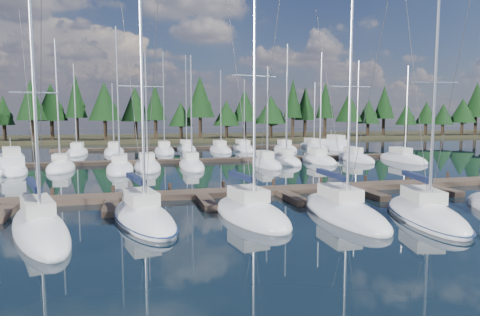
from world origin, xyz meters
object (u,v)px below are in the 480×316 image
object	(u,v)px
front_sailboat_1	(143,217)
motor_yacht_left	(12,168)
main_dock	(281,192)
front_sailboat_3	(343,212)
front_sailboat_4	(425,215)
motor_yacht_right	(334,147)
front_sailboat_2	(251,213)
front_sailboat_0	(40,228)

from	to	relation	value
front_sailboat_1	motor_yacht_left	world-z (taller)	front_sailboat_1
main_dock	front_sailboat_3	bearing A→B (deg)	-81.13
front_sailboat_4	motor_yacht_left	world-z (taller)	front_sailboat_4
main_dock	front_sailboat_4	xyz separation A→B (m)	(5.33, -9.22, 0.08)
motor_yacht_left	front_sailboat_3	bearing A→B (deg)	-47.09
front_sailboat_1	motor_yacht_right	xyz separation A→B (m)	(32.09, 40.78, 0.17)
front_sailboat_3	motor_yacht_left	distance (m)	34.72
main_dock	front_sailboat_2	distance (m)	7.68
front_sailboat_2	motor_yacht_left	size ratio (longest dim) A/B	1.62
main_dock	front_sailboat_1	distance (m)	11.74
front_sailboat_0	motor_yacht_right	distance (m)	55.94
front_sailboat_4	motor_yacht_left	distance (m)	38.93
front_sailboat_4	main_dock	bearing A→B (deg)	120.05
front_sailboat_0	motor_yacht_right	world-z (taller)	front_sailboat_0
main_dock	front_sailboat_2	xyz separation A→B (m)	(-4.15, -6.46, 0.09)
front_sailboat_2	front_sailboat_3	bearing A→B (deg)	-9.98
main_dock	motor_yacht_left	bearing A→B (deg)	141.27
front_sailboat_4	front_sailboat_0	bearing A→B (deg)	173.73
front_sailboat_4	motor_yacht_left	bearing A→B (deg)	135.59
front_sailboat_1	motor_yacht_left	bearing A→B (deg)	117.25
front_sailboat_4	front_sailboat_2	bearing A→B (deg)	163.82
motor_yacht_left	motor_yacht_right	xyz separation A→B (m)	(44.42, 16.84, -0.02)
front_sailboat_3	front_sailboat_0	bearing A→B (deg)	178.47
main_dock	front_sailboat_3	world-z (taller)	front_sailboat_3
front_sailboat_1	motor_yacht_right	world-z (taller)	front_sailboat_1
front_sailboat_3	motor_yacht_left	xyz separation A→B (m)	(-23.64, 25.43, 0.19)
main_dock	front_sailboat_4	distance (m)	10.65
front_sailboat_0	front_sailboat_1	size ratio (longest dim) A/B	0.94
main_dock	front_sailboat_3	xyz separation A→B (m)	(1.15, -7.40, 0.08)
main_dock	front_sailboat_4	size ratio (longest dim) A/B	3.18
front_sailboat_1	front_sailboat_3	xyz separation A→B (m)	(11.30, -1.49, -0.00)
front_sailboat_4	motor_yacht_right	distance (m)	47.11
front_sailboat_3	motor_yacht_right	distance (m)	47.10
front_sailboat_3	motor_yacht_left	size ratio (longest dim) A/B	1.51
front_sailboat_4	motor_yacht_right	size ratio (longest dim) A/B	1.61
main_dock	motor_yacht_left	size ratio (longest dim) A/B	4.90
motor_yacht_left	motor_yacht_right	distance (m)	47.51
front_sailboat_0	front_sailboat_2	size ratio (longest dim) A/B	0.87
motor_yacht_left	motor_yacht_right	size ratio (longest dim) A/B	1.05
front_sailboat_0	front_sailboat_2	xyz separation A→B (m)	(11.06, 0.49, 0.01)
front_sailboat_2	main_dock	bearing A→B (deg)	57.32
main_dock	motor_yacht_left	xyz separation A→B (m)	(-22.48, 18.03, 0.27)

